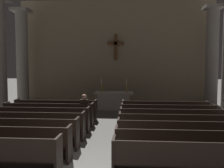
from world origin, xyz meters
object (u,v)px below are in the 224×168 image
(pew_right_row_5, at_px, (171,121))
(column_left_fourth, at_px, (22,60))
(pew_left_row_6, at_px, (49,114))
(column_right_fourth, at_px, (212,60))
(pew_left_row_2, at_px, (1,142))
(pew_left_row_7, at_px, (56,110))
(candlestick_right, at_px, (126,88))
(lone_worshipper, at_px, (85,109))
(pew_left_row_3, at_px, (18,133))
(pew_right_row_3, at_px, (182,136))
(pew_right_row_4, at_px, (176,128))
(pew_right_row_1, at_px, (200,162))
(pew_right_row_2, at_px, (189,147))
(pew_right_row_6, at_px, (167,116))
(pew_left_row_4, at_px, (30,125))
(pew_right_row_7, at_px, (164,111))
(candlestick_left, at_px, (101,88))
(altar, at_px, (114,100))
(pew_left_row_5, at_px, (41,119))

(pew_right_row_5, distance_m, column_left_fourth, 9.89)
(pew_left_row_6, height_order, column_right_fourth, column_right_fourth)
(pew_left_row_2, xyz_separation_m, pew_left_row_7, (0.00, 4.87, 0.00))
(pew_left_row_2, height_order, candlestick_right, candlestick_right)
(lone_worshipper, bearing_deg, pew_left_row_3, -116.89)
(column_right_fourth, distance_m, candlestick_right, 5.05)
(pew_left_row_3, relative_size, pew_right_row_3, 1.00)
(pew_right_row_5, bearing_deg, column_right_fourth, 60.84)
(pew_left_row_2, bearing_deg, pew_right_row_4, 21.83)
(pew_right_row_1, distance_m, pew_right_row_2, 0.97)
(column_right_fourth, bearing_deg, pew_right_row_3, -112.35)
(pew_right_row_6, bearing_deg, pew_right_row_3, -90.00)
(pew_left_row_7, bearing_deg, column_left_fourth, 130.98)
(pew_left_row_4, distance_m, column_right_fourth, 10.46)
(pew_right_row_6, bearing_deg, candlestick_right, 113.67)
(pew_right_row_7, bearing_deg, pew_right_row_4, -90.00)
(candlestick_left, bearing_deg, altar, -0.00)
(lone_worshipper, bearing_deg, pew_left_row_2, -110.88)
(column_left_fourth, bearing_deg, lone_worshipper, -44.32)
(pew_left_row_2, distance_m, pew_right_row_4, 5.24)
(pew_left_row_6, height_order, pew_right_row_5, same)
(column_left_fourth, bearing_deg, column_right_fourth, 0.00)
(pew_right_row_6, distance_m, lone_worshipper, 3.37)
(pew_left_row_5, xyz_separation_m, pew_right_row_3, (4.87, -1.95, 0.00))
(candlestick_right, bearing_deg, pew_right_row_5, -70.63)
(column_left_fourth, relative_size, lone_worshipper, 4.38)
(pew_left_row_6, height_order, pew_right_row_6, same)
(pew_right_row_5, relative_size, lone_worshipper, 2.81)
(pew_right_row_3, height_order, lone_worshipper, lone_worshipper)
(pew_left_row_5, relative_size, pew_right_row_4, 1.00)
(pew_left_row_7, relative_size, pew_right_row_1, 1.00)
(pew_left_row_4, distance_m, pew_right_row_2, 5.24)
(pew_left_row_5, distance_m, pew_right_row_3, 5.24)
(pew_right_row_5, xyz_separation_m, candlestick_right, (-1.73, 4.93, 0.76))
(pew_left_row_4, distance_m, pew_left_row_7, 2.92)
(pew_left_row_2, bearing_deg, candlestick_left, 77.55)
(pew_left_row_3, xyz_separation_m, pew_right_row_5, (4.87, 1.95, 0.00))
(pew_right_row_3, relative_size, altar, 1.68)
(pew_right_row_2, relative_size, column_left_fourth, 0.64)
(pew_right_row_5, relative_size, altar, 1.68)
(lone_worshipper, bearing_deg, pew_left_row_6, -178.52)
(pew_right_row_7, height_order, candlestick_left, candlestick_left)
(pew_left_row_4, height_order, pew_right_row_7, same)
(pew_left_row_3, xyz_separation_m, pew_left_row_5, (0.00, 1.95, 0.00))
(pew_right_row_2, height_order, column_right_fourth, column_right_fourth)
(pew_left_row_5, xyz_separation_m, pew_right_row_6, (4.87, 0.97, 0.00))
(pew_left_row_6, bearing_deg, lone_worshipper, 1.48)
(pew_right_row_5, bearing_deg, lone_worshipper, 163.24)
(pew_left_row_7, xyz_separation_m, candlestick_left, (1.73, 2.98, 0.76))
(pew_right_row_4, height_order, candlestick_left, candlestick_left)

